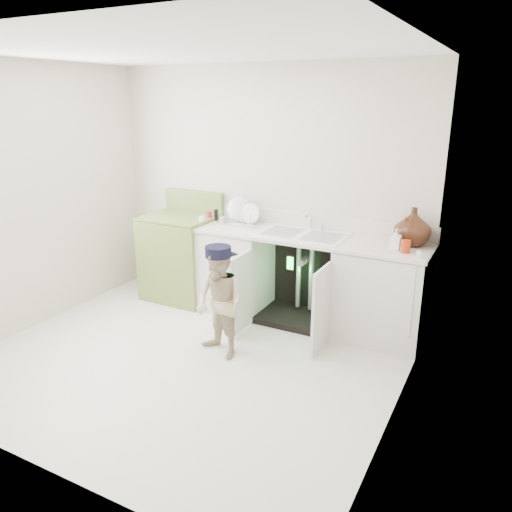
{
  "coord_description": "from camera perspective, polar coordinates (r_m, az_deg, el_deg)",
  "views": [
    {
      "loc": [
        2.31,
        -3.12,
        2.17
      ],
      "look_at": [
        0.31,
        0.7,
        0.79
      ],
      "focal_mm": 35.0,
      "sensor_mm": 36.0,
      "label": 1
    }
  ],
  "objects": [
    {
      "name": "ground",
      "position": [
        4.45,
        -7.87,
        -11.66
      ],
      "size": [
        3.5,
        3.5,
        0.0
      ],
      "primitive_type": "plane",
      "color": "silver",
      "rests_on": "ground"
    },
    {
      "name": "room_shell",
      "position": [
        3.99,
        -8.62,
        4.18
      ],
      "size": [
        6.0,
        5.5,
        1.26
      ],
      "color": "beige",
      "rests_on": "ground"
    },
    {
      "name": "counter_run",
      "position": [
        4.96,
        5.61,
        -2.32
      ],
      "size": [
        2.44,
        1.02,
        1.24
      ],
      "color": "silver",
      "rests_on": "ground"
    },
    {
      "name": "avocado_stove",
      "position": [
        5.62,
        -8.48,
        0.03
      ],
      "size": [
        0.75,
        0.65,
        1.17
      ],
      "color": "olive",
      "rests_on": "ground"
    },
    {
      "name": "repair_worker",
      "position": [
        4.29,
        -4.18,
        -5.29
      ],
      "size": [
        0.69,
        0.9,
        0.99
      ],
      "rotation": [
        0.0,
        0.0,
        -0.34
      ],
      "color": "beige",
      "rests_on": "ground"
    }
  ]
}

